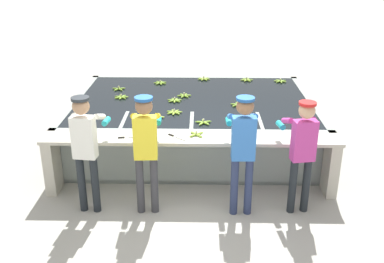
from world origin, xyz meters
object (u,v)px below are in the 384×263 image
object	(u,v)px
banana_bunch_ledge_0	(80,137)
knife_1	(126,137)
banana_bunch_floating_4	(119,89)
banana_bunch_floating_8	(174,112)
banana_bunch_floating_3	(242,121)
banana_bunch_floating_9	(238,105)
banana_bunch_floating_1	(175,100)
worker_1	(146,143)
banana_bunch_floating_5	(203,122)
banana_bunch_floating_6	(204,79)
worker_2	(243,144)
worker_0	(85,143)
banana_bunch_floating_7	(121,97)
banana_bunch_floating_12	(160,83)
banana_bunch_floating_11	(247,80)
knife_0	(174,136)
banana_bunch_floating_2	(184,96)
banana_bunch_floating_10	(280,81)
banana_bunch_ledge_1	(196,134)
banana_bunch_floating_0	(156,117)
worker_3	(302,146)

from	to	relation	value
banana_bunch_ledge_0	knife_1	size ratio (longest dim) A/B	0.77
banana_bunch_floating_4	banana_bunch_floating_8	xyz separation A→B (m)	(1.19, -1.36, -0.00)
banana_bunch_floating_3	banana_bunch_floating_9	world-z (taller)	same
banana_bunch_floating_3	banana_bunch_floating_1	bearing A→B (deg)	137.58
worker_1	banana_bunch_floating_5	xyz separation A→B (m)	(0.80, 1.15, -0.13)
banana_bunch_floating_3	banana_bunch_floating_6	bearing A→B (deg)	103.47
worker_2	banana_bunch_floating_1	distance (m)	2.53
worker_0	banana_bunch_floating_7	xyz separation A→B (m)	(0.08, 2.43, -0.12)
worker_1	banana_bunch_ledge_0	xyz separation A→B (m)	(-1.04, 0.48, -0.13)
banana_bunch_floating_8	knife_1	size ratio (longest dim) A/B	0.80
banana_bunch_floating_12	banana_bunch_ledge_0	distance (m)	3.09
banana_bunch_floating_6	banana_bunch_floating_12	xyz separation A→B (m)	(-0.91, -0.33, 0.00)
banana_bunch_floating_11	knife_0	distance (m)	3.40
worker_1	banana_bunch_floating_2	world-z (taller)	worker_1
banana_bunch_floating_1	knife_0	bearing A→B (deg)	-86.88
banana_bunch_floating_4	banana_bunch_floating_6	xyz separation A→B (m)	(1.70, 0.78, -0.00)
worker_0	banana_bunch_floating_8	distance (m)	1.97
banana_bunch_floating_12	knife_0	size ratio (longest dim) A/B	0.99
banana_bunch_floating_12	knife_1	xyz separation A→B (m)	(-0.26, -2.90, -0.01)
worker_0	banana_bunch_floating_10	size ratio (longest dim) A/B	6.18
banana_bunch_floating_5	banana_bunch_floating_6	world-z (taller)	same
banana_bunch_floating_6	banana_bunch_ledge_1	xyz separation A→B (m)	(-0.12, -3.12, 0.00)
banana_bunch_floating_10	banana_bunch_ledge_0	bearing A→B (deg)	-137.91
banana_bunch_floating_0	banana_bunch_floating_5	bearing A→B (deg)	-16.61
banana_bunch_floating_4	knife_1	distance (m)	2.51
banana_bunch_floating_6	banana_bunch_ledge_0	world-z (taller)	banana_bunch_ledge_0
banana_bunch_ledge_0	banana_bunch_ledge_1	world-z (taller)	same
banana_bunch_floating_9	banana_bunch_floating_12	size ratio (longest dim) A/B	1.00
banana_bunch_floating_5	banana_bunch_floating_7	distance (m)	2.02
banana_bunch_floating_5	banana_bunch_floating_8	xyz separation A→B (m)	(-0.50, 0.47, -0.00)
banana_bunch_floating_8	banana_bunch_ledge_0	size ratio (longest dim) A/B	1.04
banana_bunch_ledge_1	banana_bunch_floating_9	bearing A→B (deg)	62.59
worker_1	banana_bunch_floating_5	bearing A→B (deg)	55.17
banana_bunch_floating_9	worker_3	bearing A→B (deg)	-69.64
banana_bunch_floating_1	knife_0	distance (m)	1.69
worker_2	worker_0	bearing A→B (deg)	179.23
banana_bunch_floating_5	banana_bunch_floating_7	size ratio (longest dim) A/B	0.98
worker_2	banana_bunch_floating_2	world-z (taller)	worker_2
worker_1	banana_bunch_floating_0	distance (m)	1.39
knife_0	banana_bunch_floating_4	bearing A→B (deg)	117.57
banana_bunch_floating_10	knife_0	world-z (taller)	banana_bunch_floating_10
banana_bunch_ledge_0	banana_bunch_floating_6	bearing A→B (deg)	60.54
worker_0	worker_3	bearing A→B (deg)	0.82
banana_bunch_ledge_1	knife_1	distance (m)	1.05
banana_bunch_floating_4	banana_bunch_floating_1	bearing A→B (deg)	-31.34
banana_bunch_floating_8	knife_1	distance (m)	1.28
banana_bunch_floating_3	banana_bunch_floating_11	world-z (taller)	same
banana_bunch_floating_1	banana_bunch_floating_10	size ratio (longest dim) A/B	1.01
banana_bunch_floating_1	banana_bunch_floating_10	bearing A→B (deg)	31.84
banana_bunch_floating_1	banana_bunch_ledge_0	world-z (taller)	banana_bunch_ledge_0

